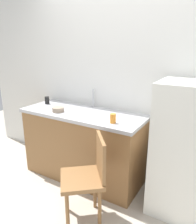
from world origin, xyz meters
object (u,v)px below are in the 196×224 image
at_px(cup_black, 47,100).
at_px(terracotta_bowl, 58,109).
at_px(refrigerator, 185,150).
at_px(chair, 88,176).
at_px(cup_orange, 113,118).

bearing_deg(cup_black, terracotta_bowl, -28.87).
bearing_deg(terracotta_bowl, refrigerator, 6.35).
bearing_deg(refrigerator, chair, -140.08).
distance_m(refrigerator, terracotta_bowl, 1.53).
xyz_separation_m(refrigerator, chair, (-0.75, -0.63, -0.19)).
xyz_separation_m(chair, cup_black, (-1.12, 0.67, 0.46)).
bearing_deg(chair, cup_black, -160.92).
bearing_deg(cup_black, cup_orange, -10.97).
xyz_separation_m(chair, terracotta_bowl, (-0.74, 0.46, 0.43)).
height_order(chair, cup_orange, cup_orange).
bearing_deg(refrigerator, terracotta_bowl, -173.65).
xyz_separation_m(terracotta_bowl, cup_black, (-0.38, 0.21, 0.02)).
bearing_deg(terracotta_bowl, cup_black, 151.13).
height_order(chair, cup_black, cup_black).
relative_size(chair, cup_orange, 8.80).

